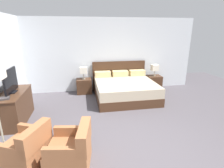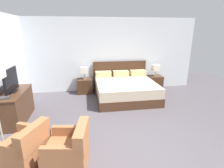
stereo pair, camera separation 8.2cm
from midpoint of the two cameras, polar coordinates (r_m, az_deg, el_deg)
The scene contains 12 objects.
ground_plane at distance 3.51m, azimuth 7.32°, elevation -22.41°, with size 11.66×11.66×0.00m, color #4C474C.
wall_back at distance 6.61m, azimuth -1.83°, elevation 9.41°, with size 6.90×0.06×2.68m, color silver.
bed at distance 5.98m, azimuth 4.66°, elevation -1.53°, with size 2.03×1.97×1.11m.
nightstand_left at distance 6.49m, azimuth -8.49°, elevation -0.63°, with size 0.54×0.44×0.53m.
nightstand_right at distance 7.04m, azimuth 14.07°, elevation 0.44°, with size 0.54×0.44×0.53m.
table_lamp_left at distance 6.34m, azimuth -8.73°, elevation 4.43°, with size 0.25×0.25×0.44m.
table_lamp_right at distance 6.90m, azimuth 14.42°, elevation 5.12°, with size 0.25×0.25×0.44m.
dresser at distance 5.04m, azimuth -28.61°, elevation -6.31°, with size 0.54×1.32×0.78m.
tv at distance 4.84m, azimuth -29.67°, elevation 0.90°, with size 0.18×0.78×0.58m.
book_red_cover at distance 4.53m, azimuth -31.13°, elevation -3.84°, with size 0.19×0.17×0.04m, color #383333.
armchair_by_window at distance 3.49m, azimuth -26.05°, elevation -18.60°, with size 0.91×0.90×0.76m.
armchair_companion at distance 3.21m, azimuth -13.04°, elevation -20.53°, with size 0.79×0.78×0.76m.
Camera 2 is at (-0.79, -2.59, 2.22)m, focal length 28.00 mm.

